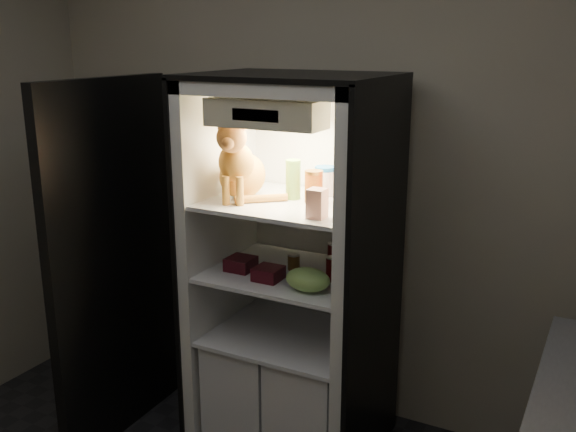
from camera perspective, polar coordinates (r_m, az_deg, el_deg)
name	(u,v)px	position (r m, az deg, el deg)	size (l,w,h in m)	color
room_shell	(69,189)	(1.89, -18.87, 2.32)	(3.60, 3.60, 3.60)	white
refrigerator	(295,295)	(3.21, 0.60, -7.06)	(0.90, 0.72, 1.88)	white
fridge_door	(114,266)	(3.37, -15.23, -4.33)	(0.08, 0.87, 1.85)	black
tabby_cat	(240,167)	(3.01, -4.32, 4.34)	(0.37, 0.41, 0.41)	#B56917
parmesan_shaker	(293,179)	(3.02, 0.46, 3.27)	(0.07, 0.07, 0.19)	#258935
mayo_tub	(325,181)	(3.11, 3.32, 3.14)	(0.10, 0.10, 0.14)	white
salsa_jar	(314,187)	(2.96, 2.30, 2.63)	(0.09, 0.09, 0.15)	maroon
pepper_jar	(348,183)	(2.93, 5.35, 2.92)	(0.12, 0.12, 0.20)	maroon
cream_carton	(317,204)	(2.70, 2.60, 1.11)	(0.07, 0.07, 0.13)	silver
soda_can_a	(335,257)	(3.11, 4.20, -3.62)	(0.07, 0.07, 0.14)	black
soda_can_b	(338,265)	(3.04, 4.51, -4.32)	(0.06, 0.06, 0.11)	black
soda_can_c	(333,269)	(2.98, 3.98, -4.72)	(0.06, 0.06, 0.11)	black
condiment_jar	(294,262)	(3.11, 0.51, -4.07)	(0.06, 0.06, 0.08)	brown
grape_bag	(308,280)	(2.86, 1.78, -5.67)	(0.21, 0.15, 0.10)	#81BC58
berry_box_left	(241,264)	(3.12, -4.22, -4.25)	(0.13, 0.13, 0.06)	#490C14
berry_box_right	(268,273)	(2.99, -1.76, -5.13)	(0.12, 0.12, 0.06)	#490C14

